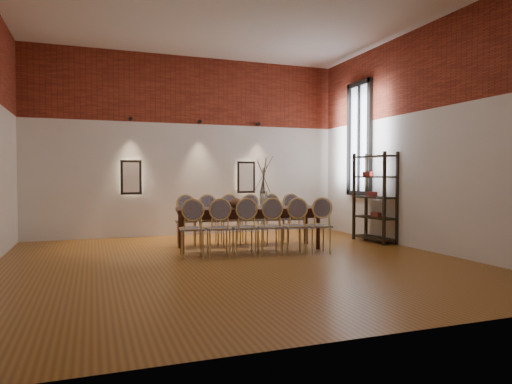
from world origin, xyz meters
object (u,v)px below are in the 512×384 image
object	(u,v)px
dining_table	(249,228)
chair_near_f	(318,226)
chair_near_b	(218,228)
chair_far_e	(273,219)
chair_far_f	(294,218)
chair_near_e	(294,226)
vase	(264,199)
book	(246,206)
chair_far_d	(252,219)
chair_near_c	(244,227)
chair_far_a	(186,221)
shelving_rack	(375,197)
chair_near_d	(269,227)
chair_far_c	(231,220)
chair_near_a	(192,229)
bowl	(236,203)
chair_far_b	(209,220)

from	to	relation	value
dining_table	chair_near_f	size ratio (longest dim) A/B	2.76
chair_near_b	chair_near_f	world-z (taller)	same
dining_table	chair_far_e	world-z (taller)	chair_far_e
chair_far_e	chair_far_f	size ratio (longest dim) A/B	1.00
chair_near_e	vase	bearing A→B (deg)	117.72
chair_far_e	book	xyz separation A→B (m)	(-0.71, -0.43, 0.30)
chair_near_b	chair_far_d	size ratio (longest dim) A/B	1.00
chair_near_b	chair_near_c	distance (m)	0.43
chair_far_a	shelving_rack	size ratio (longest dim) A/B	0.52
chair_near_d	chair_far_c	xyz separation A→B (m)	(-0.25, 1.44, 0.00)
chair_far_a	chair_far_c	xyz separation A→B (m)	(0.86, -0.11, 0.00)
chair_near_a	bowl	bearing A→B (deg)	37.83
vase	dining_table	bearing A→B (deg)	172.73
chair_near_a	chair_near_e	bearing A→B (deg)	0.00
chair_near_c	chair_near_f	world-z (taller)	same
chair_near_d	chair_far_c	distance (m)	1.46
chair_near_a	chair_far_b	xyz separation A→B (m)	(0.61, 1.33, 0.00)
chair_near_f	chair_far_e	xyz separation A→B (m)	(-0.25, 1.44, 0.00)
vase	shelving_rack	distance (m)	2.40
dining_table	chair_near_e	distance (m)	0.96
dining_table	chair_near_e	size ratio (longest dim) A/B	2.76
chair_near_a	chair_near_e	world-z (taller)	same
chair_far_c	chair_far_f	size ratio (longest dim) A/B	1.00
chair_near_c	chair_far_e	world-z (taller)	same
dining_table	chair_far_c	xyz separation A→B (m)	(-0.13, 0.72, 0.09)
chair_far_e	chair_near_c	bearing A→B (deg)	58.17
chair_near_e	chair_far_a	world-z (taller)	same
chair_near_c	chair_far_b	world-z (taller)	same
chair_near_e	chair_far_e	bearing A→B (deg)	90.00
chair_near_e	chair_far_c	bearing A→B (deg)	121.83
dining_table	chair_far_a	distance (m)	1.29
dining_table	chair_near_a	distance (m)	1.29
chair_near_d	chair_near_f	world-z (taller)	same
chair_far_a	book	size ratio (longest dim) A/B	3.62
dining_table	chair_near_a	bearing A→B (deg)	-147.20
chair_near_e	bowl	size ratio (longest dim) A/B	3.92
chair_far_d	chair_far_f	size ratio (longest dim) A/B	1.00
chair_near_c	chair_far_d	bearing A→B (deg)	72.76
chair_near_b	chair_far_f	size ratio (longest dim) A/B	1.00
chair_near_c	chair_near_d	world-z (taller)	same
chair_near_e	book	xyz separation A→B (m)	(-0.54, 0.95, 0.30)
chair_far_b	chair_near_a	bearing A→B (deg)	72.76
chair_near_c	vase	world-z (taller)	vase
chair_near_d	chair_near_e	size ratio (longest dim) A/B	1.00
bowl	chair_near_c	bearing A→B (deg)	-94.43
book	bowl	bearing A→B (deg)	-143.91
chair_near_e	shelving_rack	xyz separation A→B (m)	(2.13, 0.75, 0.43)
dining_table	vase	xyz separation A→B (m)	(0.28, -0.04, 0.53)
chair_near_b	chair_far_e	size ratio (longest dim) A/B	1.00
chair_near_f	chair_near_a	bearing A→B (deg)	-180.00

